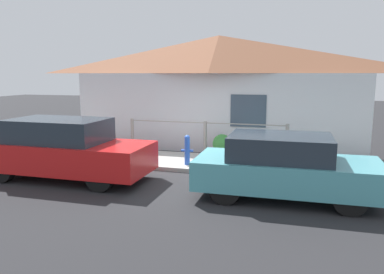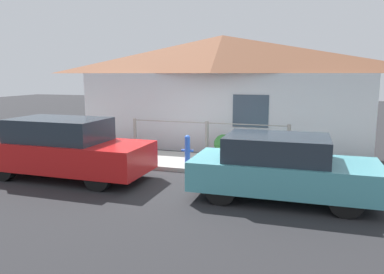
% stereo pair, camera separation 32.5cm
% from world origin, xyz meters
% --- Properties ---
extents(ground_plane, '(60.00, 60.00, 0.00)m').
position_xyz_m(ground_plane, '(0.00, 0.00, 0.00)').
color(ground_plane, '#262628').
extents(sidewalk, '(24.00, 1.98, 0.11)m').
position_xyz_m(sidewalk, '(0.00, 0.99, 0.05)').
color(sidewalk, '#9E9E99').
rests_on(sidewalk, ground_plane).
extents(house, '(9.85, 2.23, 3.81)m').
position_xyz_m(house, '(0.00, 3.57, 3.00)').
color(house, silver).
rests_on(house, ground_plane).
extents(fence, '(4.90, 0.10, 1.02)m').
position_xyz_m(fence, '(0.00, 1.83, 0.68)').
color(fence, gray).
rests_on(fence, sidewalk).
extents(car_left, '(4.17, 1.61, 1.47)m').
position_xyz_m(car_left, '(-2.74, -1.32, 0.73)').
color(car_left, red).
rests_on(car_left, ground_plane).
extents(car_right, '(3.71, 1.69, 1.31)m').
position_xyz_m(car_right, '(2.46, -1.32, 0.66)').
color(car_right, teal).
rests_on(car_right, ground_plane).
extents(fire_hydrant, '(0.33, 0.15, 0.81)m').
position_xyz_m(fire_hydrant, '(-0.15, 0.45, 0.53)').
color(fire_hydrant, blue).
rests_on(fire_hydrant, sidewalk).
extents(potted_plant_near_hydrant, '(0.57, 0.57, 0.68)m').
position_xyz_m(potted_plant_near_hydrant, '(0.56, 1.65, 0.48)').
color(potted_plant_near_hydrant, brown).
rests_on(potted_plant_near_hydrant, sidewalk).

